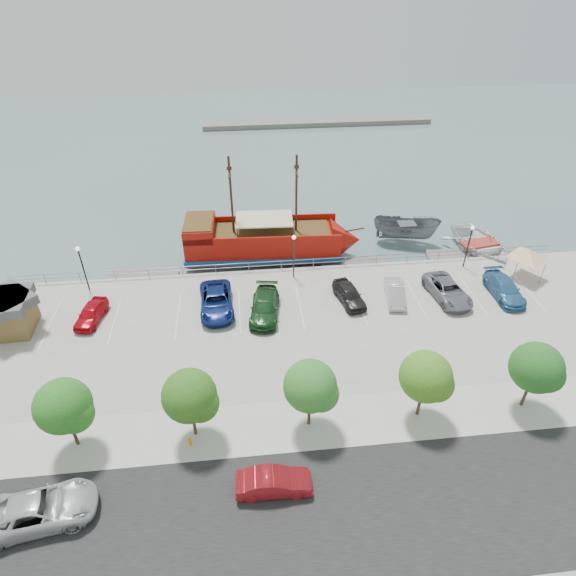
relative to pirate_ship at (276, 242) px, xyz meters
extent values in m
plane|color=slate|center=(1.16, -11.63, -1.84)|extent=(160.00, 160.00, 0.00)
cube|color=black|center=(1.16, -27.63, -0.83)|extent=(100.00, 8.00, 0.04)
cube|color=beige|center=(1.16, -21.63, -0.83)|extent=(100.00, 4.00, 0.05)
cylinder|color=slate|center=(1.16, -3.83, 0.11)|extent=(50.00, 0.06, 0.06)
cylinder|color=slate|center=(1.16, -3.83, -0.29)|extent=(50.00, 0.06, 0.06)
cube|color=slate|center=(11.16, 43.37, -1.44)|extent=(40.00, 3.00, 0.80)
cube|color=#9A0F07|center=(-1.26, 0.06, -0.09)|extent=(14.99, 5.32, 2.40)
cube|color=navy|center=(-1.26, 0.06, -0.87)|extent=(15.28, 5.61, 0.55)
cone|color=#9A0F07|center=(6.86, -0.33, -0.09)|extent=(3.17, 4.57, 4.44)
cube|color=#9A0F07|center=(-7.26, 0.35, 1.76)|extent=(2.99, 4.75, 1.29)
cube|color=#523815|center=(-7.26, 0.35, 2.46)|extent=(2.79, 4.37, 0.11)
cube|color=#523815|center=(-0.80, 0.04, 1.16)|extent=(12.19, 4.64, 0.14)
cube|color=#9A0F07|center=(-1.15, 2.28, 1.44)|extent=(14.78, 0.89, 0.65)
cube|color=#9A0F07|center=(-1.36, -2.15, 1.44)|extent=(14.78, 0.89, 0.65)
cylinder|color=#382111|center=(1.97, -0.09, 4.90)|extent=(0.23, 0.23, 7.58)
cylinder|color=#382111|center=(-4.03, 0.19, 4.90)|extent=(0.23, 0.23, 7.58)
cylinder|color=#382111|center=(1.97, -0.09, 7.21)|extent=(0.26, 2.78, 0.13)
cylinder|color=#382111|center=(-4.03, 0.19, 7.21)|extent=(0.26, 2.78, 0.13)
cube|color=beige|center=(-1.07, 0.05, 2.50)|extent=(5.52, 3.76, 0.11)
cylinder|color=#382111|center=(7.51, -0.36, 1.02)|extent=(2.31, 0.26, 0.55)
imported|color=slate|center=(13.69, 1.60, -0.53)|extent=(7.25, 4.44, 2.63)
imported|color=white|center=(20.58, -1.29, -1.01)|extent=(6.99, 8.86, 1.66)
cube|color=slate|center=(-12.76, -2.43, -1.66)|extent=(6.73, 2.82, 0.37)
cube|color=slate|center=(7.84, -2.43, -1.63)|extent=(7.32, 2.12, 0.42)
cube|color=slate|center=(18.64, -2.43, -1.63)|extent=(7.71, 3.68, 0.42)
cube|color=brown|center=(-21.47, -10.08, 0.36)|extent=(3.43, 3.43, 2.40)
cube|color=#4A4A4A|center=(-21.47, -10.08, 1.83)|extent=(3.88, 3.88, 0.76)
cylinder|color=slate|center=(20.86, -5.79, 0.16)|extent=(0.07, 0.07, 2.01)
cylinder|color=slate|center=(23.19, -6.24, 0.16)|extent=(0.07, 0.07, 2.01)
cylinder|color=slate|center=(20.40, -8.11, 0.16)|extent=(0.07, 0.07, 2.01)
cylinder|color=slate|center=(22.73, -8.57, 0.16)|extent=(0.07, 0.07, 2.01)
pyramid|color=silver|center=(21.79, -7.18, 1.94)|extent=(4.49, 4.49, 0.82)
imported|color=#B8B8B8|center=(-14.52, -26.21, -0.04)|extent=(6.12, 3.55, 1.60)
imported|color=maroon|center=(-2.37, -25.87, -0.16)|extent=(4.20, 1.56, 1.37)
cylinder|color=#D7980A|center=(-7.12, -22.43, -0.58)|extent=(0.21, 0.21, 0.53)
sphere|color=#D7980A|center=(-7.12, -22.43, -0.29)|extent=(0.23, 0.23, 0.23)
cylinder|color=black|center=(-16.84, -5.13, 1.16)|extent=(0.12, 0.12, 4.00)
sphere|color=#FFF2CC|center=(-16.84, -5.13, 3.26)|extent=(0.36, 0.36, 0.36)
cylinder|color=black|center=(1.16, -5.13, 1.16)|extent=(0.12, 0.12, 4.00)
sphere|color=#FFF2CC|center=(1.16, -5.13, 3.26)|extent=(0.36, 0.36, 0.36)
cylinder|color=black|center=(17.16, -5.13, 1.16)|extent=(0.12, 0.12, 4.00)
sphere|color=#FFF2CC|center=(17.16, -5.13, 3.26)|extent=(0.36, 0.36, 0.36)
cylinder|color=#473321|center=(-13.84, -21.63, 0.26)|extent=(0.20, 0.20, 2.20)
sphere|color=#25631C|center=(-13.84, -21.63, 2.56)|extent=(3.20, 3.20, 3.20)
sphere|color=#25631C|center=(-13.24, -21.93, 2.16)|extent=(2.20, 2.20, 2.20)
cylinder|color=#473321|center=(-6.84, -21.63, 0.26)|extent=(0.20, 0.20, 2.20)
sphere|color=#2B5B18|center=(-6.84, -21.63, 2.56)|extent=(3.20, 3.20, 3.20)
sphere|color=#2B5B18|center=(-6.24, -21.93, 2.16)|extent=(2.20, 2.20, 2.20)
cylinder|color=#473321|center=(0.16, -21.63, 0.26)|extent=(0.20, 0.20, 2.20)
sphere|color=#2E6B24|center=(0.16, -21.63, 2.56)|extent=(3.20, 3.20, 3.20)
sphere|color=#2E6B24|center=(0.76, -21.93, 2.16)|extent=(2.20, 2.20, 2.20)
cylinder|color=#473321|center=(7.16, -21.63, 0.26)|extent=(0.20, 0.20, 2.20)
sphere|color=#3E711C|center=(7.16, -21.63, 2.56)|extent=(3.20, 3.20, 3.20)
sphere|color=#3E711C|center=(7.76, -21.93, 2.16)|extent=(2.20, 2.20, 2.20)
cylinder|color=#473321|center=(14.16, -21.63, 0.26)|extent=(0.20, 0.20, 2.20)
sphere|color=#20561C|center=(14.16, -21.63, 2.56)|extent=(3.20, 3.20, 3.20)
sphere|color=#20561C|center=(14.76, -21.93, 2.16)|extent=(2.20, 2.20, 2.20)
imported|color=#BA0B15|center=(-15.58, -9.55, -0.16)|extent=(2.38, 4.23, 1.36)
imported|color=navy|center=(-5.68, -9.20, -0.05)|extent=(2.96, 5.86, 1.59)
imported|color=#18421C|center=(-1.80, -10.30, -0.06)|extent=(2.97, 5.63, 1.56)
imported|color=black|center=(5.35, -9.30, -0.11)|extent=(2.55, 4.54, 1.46)
imported|color=beige|center=(9.27, -9.42, -0.17)|extent=(2.02, 4.23, 1.34)
imported|color=slate|center=(13.74, -9.67, -0.10)|extent=(3.17, 5.62, 1.48)
imported|color=teal|center=(18.65, -9.93, -0.11)|extent=(2.10, 5.08, 1.47)
camera|label=1|loc=(-3.25, -41.06, 23.52)|focal=30.00mm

